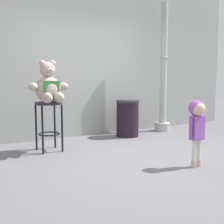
{
  "coord_description": "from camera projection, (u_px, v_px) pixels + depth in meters",
  "views": [
    {
      "loc": [
        -2.76,
        -3.65,
        1.2
      ],
      "look_at": [
        -0.42,
        0.16,
        0.68
      ],
      "focal_mm": 48.32,
      "sensor_mm": 36.0,
      "label": 1
    }
  ],
  "objects": [
    {
      "name": "bar_stool_with_teddy",
      "position": [
        49.0,
        116.0,
        4.88
      ],
      "size": [
        0.43,
        0.43,
        0.8
      ],
      "color": "#2B202E",
      "rests_on": "ground_plane"
    },
    {
      "name": "building_wall",
      "position": [
        82.0,
        54.0,
        6.19
      ],
      "size": [
        7.97,
        0.3,
        3.35
      ],
      "primitive_type": "cube",
      "color": "#9A9B97",
      "rests_on": "ground_plane"
    },
    {
      "name": "ground_plane",
      "position": [
        140.0,
        155.0,
        4.66
      ],
      "size": [
        24.0,
        24.0,
        0.0
      ],
      "primitive_type": "plane",
      "color": "slate"
    },
    {
      "name": "teddy_bear",
      "position": [
        49.0,
        87.0,
        4.8
      ],
      "size": [
        0.65,
        0.58,
        0.67
      ],
      "color": "#B09E92",
      "rests_on": "bar_stool_with_teddy"
    },
    {
      "name": "trash_bin",
      "position": [
        127.0,
        118.0,
        6.12
      ],
      "size": [
        0.48,
        0.48,
        0.75
      ],
      "color": "black",
      "rests_on": "ground_plane"
    },
    {
      "name": "lamppost",
      "position": [
        163.0,
        81.0,
        6.69
      ],
      "size": [
        0.34,
        0.34,
        2.81
      ],
      "color": "#B1AFA6",
      "rests_on": "ground_plane"
    },
    {
      "name": "child_walking",
      "position": [
        197.0,
        119.0,
        3.99
      ],
      "size": [
        0.29,
        0.23,
        0.9
      ],
      "rotation": [
        0.0,
        0.0,
        -0.51
      ],
      "color": "#D1AC9D",
      "rests_on": "ground_plane"
    }
  ]
}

